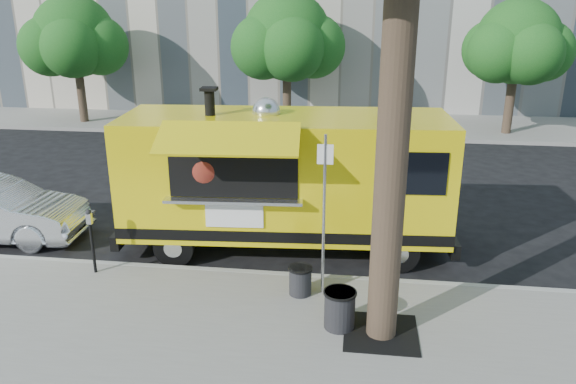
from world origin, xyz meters
The scene contains 13 objects.
ground centered at (0.00, 0.00, 0.00)m, with size 120.00×120.00×0.00m, color black.
sidewalk centered at (0.00, -4.00, 0.07)m, with size 60.00×6.00×0.15m, color gray.
curb centered at (0.00, -0.93, 0.07)m, with size 60.00×0.14×0.16m, color #999993.
far_sidewalk centered at (0.00, 13.50, 0.07)m, with size 60.00×5.00×0.15m, color gray.
tree_well centered at (2.60, -2.80, 0.15)m, with size 1.20×1.20×0.02m, color black.
far_tree_a centered at (-10.00, 12.30, 3.78)m, with size 3.42×3.42×5.36m.
far_tree_b centered at (-1.00, 12.70, 3.83)m, with size 3.60×3.60×5.50m.
far_tree_c centered at (8.00, 12.40, 3.72)m, with size 3.24×3.24×5.21m.
sign_post centered at (1.55, -1.55, 1.85)m, with size 0.28×0.06×3.00m.
parking_meter centered at (-3.00, -1.35, 0.98)m, with size 0.11×0.11×1.33m.
food_truck centered at (0.54, 0.57, 1.67)m, with size 7.33×3.71×3.56m.
trash_bin_left centered at (1.15, -1.68, 0.44)m, with size 0.45×0.45×0.54m.
trash_bin_right centered at (1.91, -2.70, 0.50)m, with size 0.55×0.55×0.66m.
Camera 1 is at (2.12, -10.83, 5.34)m, focal length 35.00 mm.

